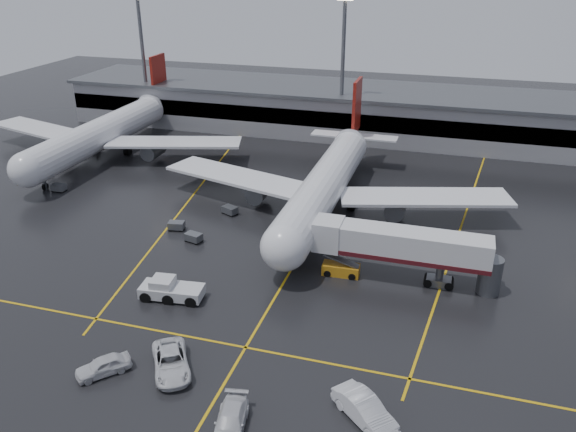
% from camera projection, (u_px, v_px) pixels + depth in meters
% --- Properties ---
extents(ground, '(220.00, 220.00, 0.00)m').
position_uv_depth(ground, '(308.00, 241.00, 71.44)').
color(ground, black).
rests_on(ground, ground).
extents(apron_line_centre, '(0.25, 90.00, 0.02)m').
position_uv_depth(apron_line_centre, '(308.00, 241.00, 71.44)').
color(apron_line_centre, gold).
rests_on(apron_line_centre, ground).
extents(apron_line_stop, '(60.00, 0.25, 0.02)m').
position_uv_depth(apron_line_stop, '(246.00, 347.00, 52.30)').
color(apron_line_stop, gold).
rests_on(apron_line_stop, ground).
extents(apron_line_left, '(9.99, 69.35, 0.02)m').
position_uv_depth(apron_line_left, '(194.00, 193.00, 85.36)').
color(apron_line_left, gold).
rests_on(apron_line_left, ground).
extents(apron_line_right, '(7.57, 69.64, 0.02)m').
position_uv_depth(apron_line_right, '(461.00, 225.00, 75.44)').
color(apron_line_right, gold).
rests_on(apron_line_right, ground).
extents(terminal, '(122.00, 19.00, 8.60)m').
position_uv_depth(terminal, '(373.00, 112.00, 111.34)').
color(terminal, gray).
rests_on(terminal, ground).
extents(light_mast_left, '(3.00, 1.20, 25.45)m').
position_uv_depth(light_mast_left, '(143.00, 51.00, 113.68)').
color(light_mast_left, '#595B60').
rests_on(light_mast_left, ground).
extents(light_mast_mid, '(3.00, 1.20, 25.45)m').
position_uv_depth(light_mast_mid, '(343.00, 62.00, 103.24)').
color(light_mast_mid, '#595B60').
rests_on(light_mast_mid, ground).
extents(main_airliner, '(48.80, 45.60, 14.10)m').
position_uv_depth(main_airliner, '(327.00, 182.00, 78.12)').
color(main_airliner, silver).
rests_on(main_airliner, ground).
extents(second_airliner, '(48.80, 45.60, 14.10)m').
position_uv_depth(second_airliner, '(105.00, 132.00, 99.52)').
color(second_airliner, silver).
rests_on(second_airliner, ground).
extents(jet_bridge, '(19.90, 3.40, 6.05)m').
position_uv_depth(jet_bridge, '(402.00, 247.00, 61.48)').
color(jet_bridge, silver).
rests_on(jet_bridge, ground).
extents(pushback_tractor, '(6.70, 3.42, 2.30)m').
position_uv_depth(pushback_tractor, '(170.00, 290.00, 59.41)').
color(pushback_tractor, '#BCBCBF').
rests_on(pushback_tractor, ground).
extents(belt_loader, '(4.14, 2.08, 2.57)m').
position_uv_depth(belt_loader, '(341.00, 269.00, 63.82)').
color(belt_loader, '#C58116').
rests_on(belt_loader, ground).
extents(service_van_a, '(5.77, 6.83, 1.74)m').
position_uv_depth(service_van_a, '(171.00, 362.00, 49.13)').
color(service_van_a, silver).
rests_on(service_van_a, ground).
extents(service_van_b, '(3.16, 5.73, 1.57)m').
position_uv_depth(service_van_b, '(231.00, 421.00, 43.05)').
color(service_van_b, silver).
rests_on(service_van_b, ground).
extents(service_van_c, '(5.85, 5.46, 1.96)m').
position_uv_depth(service_van_c, '(365.00, 409.00, 43.90)').
color(service_van_c, silver).
rests_on(service_van_c, ground).
extents(service_van_d, '(4.49, 4.63, 1.57)m').
position_uv_depth(service_van_d, '(103.00, 366.00, 48.82)').
color(service_van_d, silver).
rests_on(service_van_d, ground).
extents(baggage_cart_a, '(2.25, 1.74, 1.12)m').
position_uv_depth(baggage_cart_a, '(194.00, 237.00, 71.01)').
color(baggage_cart_a, '#595B60').
rests_on(baggage_cart_a, ground).
extents(baggage_cart_b, '(2.20, 1.64, 1.12)m').
position_uv_depth(baggage_cart_b, '(176.00, 225.00, 74.03)').
color(baggage_cart_b, '#595B60').
rests_on(baggage_cart_b, ground).
extents(baggage_cart_c, '(2.35, 2.00, 1.12)m').
position_uv_depth(baggage_cart_c, '(230.00, 210.00, 78.43)').
color(baggage_cart_c, '#595B60').
rests_on(baggage_cart_c, ground).
extents(baggage_cart_d, '(2.27, 1.78, 1.12)m').
position_uv_depth(baggage_cart_d, '(46.00, 170.00, 92.68)').
color(baggage_cart_d, '#595B60').
rests_on(baggage_cart_d, ground).
extents(baggage_cart_e, '(2.05, 1.38, 1.12)m').
position_uv_depth(baggage_cart_e, '(59.00, 187.00, 85.86)').
color(baggage_cart_e, '#595B60').
rests_on(baggage_cart_e, ground).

